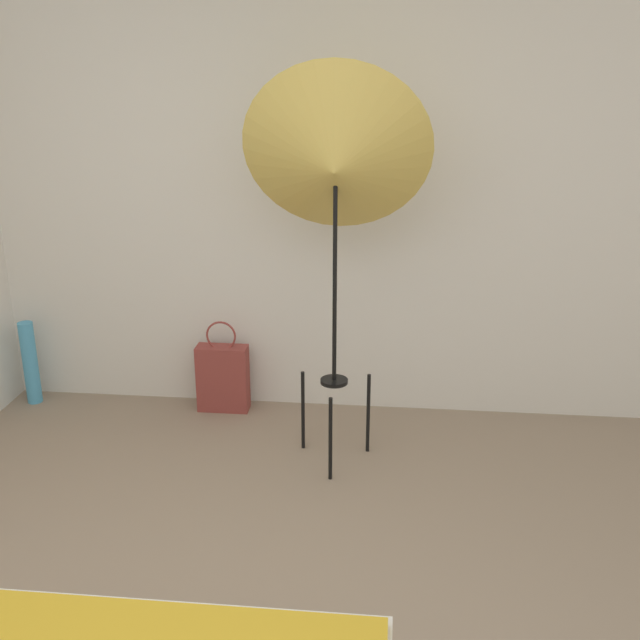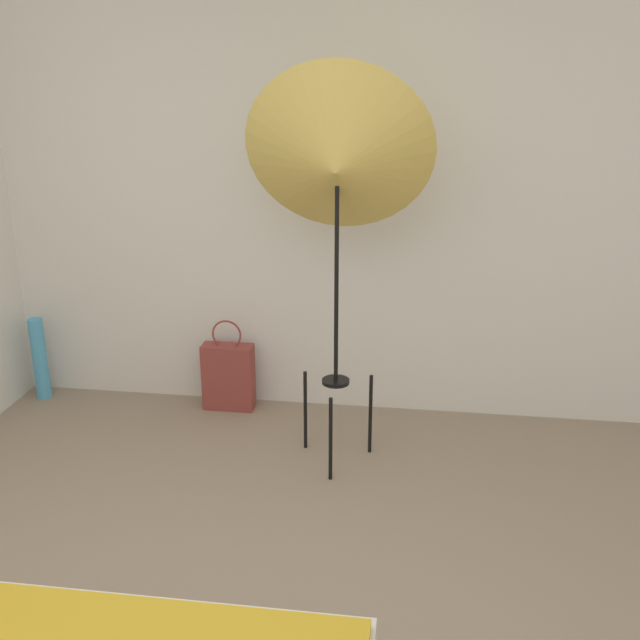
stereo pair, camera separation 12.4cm
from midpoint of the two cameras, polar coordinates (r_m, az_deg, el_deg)
The scene contains 4 objects.
wall_back at distance 4.39m, azimuth -3.03°, elevation 9.34°, with size 8.00×0.05×2.60m.
photo_umbrella at distance 3.62m, azimuth 0.20°, elevation 11.88°, with size 0.93×0.59×2.06m.
tote_bag at distance 4.63m, azimuth -8.17°, elevation -4.34°, with size 0.31×0.12×0.58m.
paper_roll at distance 5.03m, azimuth -21.87°, elevation -3.05°, with size 0.09×0.09×0.53m.
Camera 1 is at (0.61, -1.82, 2.06)m, focal length 42.00 mm.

